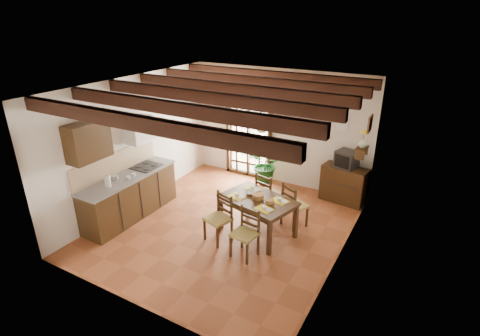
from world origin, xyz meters
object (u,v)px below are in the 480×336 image
Objects in this scene: chair_near_right at (245,242)px; kitchen_counter at (130,195)px; pendant_lamp at (262,129)px; chair_far_right at (294,213)px; crt_tv at (347,159)px; sideboard at (344,184)px; chair_near_left at (219,227)px; potted_plant at (266,167)px; chair_far_left at (268,201)px; dining_table at (258,203)px.

kitchen_counter is at bearing -173.72° from chair_near_right.
chair_far_right is at bearing 43.31° from pendant_lamp.
crt_tv is at bearing 37.35° from kitchen_counter.
kitchen_counter reaches higher than sideboard.
chair_near_left is 0.68m from chair_near_right.
kitchen_counter is 0.99× the size of potted_plant.
crt_tv is (1.23, 1.34, 0.72)m from chair_far_left.
kitchen_counter is at bearing -162.72° from pendant_lamp.
crt_tv is (0.95, 2.88, 0.74)m from chair_near_right.
pendant_lamp is (0.00, 0.10, 1.43)m from dining_table.
dining_table is 0.86m from chair_near_left.
chair_near_right is 3.04m from sideboard.
pendant_lamp reaches higher than dining_table.
chair_far_right reaches higher than sideboard.
dining_table is 1.84× the size of pendant_lamp.
chair_far_left is (2.46, 1.48, -0.17)m from kitchen_counter.
dining_table is (2.61, 0.71, 0.18)m from kitchen_counter.
chair_near_right is at bearing 115.29° from chair_far_left.
pendant_lamp is at bearing 69.55° from chair_far_right.
crt_tv is at bearing 79.22° from chair_near_right.
chair_near_right is (0.66, -0.18, -0.01)m from chair_near_left.
pendant_lamp is (-1.09, -2.01, 1.06)m from crt_tv.
potted_plant is (-1.22, 1.25, 0.28)m from chair_far_right.
pendant_lamp reaches higher than kitchen_counter.
pendant_lamp is at bearing -110.88° from sideboard.
dining_table is 2.40m from crt_tv.
chair_far_left is 1.82× the size of crt_tv.
sideboard is at bearing 61.60° from pendant_lamp.
potted_plant is 2.68× the size of pendant_lamp.
potted_plant is (-0.19, 2.42, 0.28)m from chair_near_left.
kitchen_counter is at bearing -149.29° from dining_table.
chair_near_right is at bearing -1.17° from kitchen_counter.
chair_far_right is at bearing -94.25° from crt_tv.
chair_near_right is 0.40× the size of potted_plant.
dining_table is 0.86m from chair_far_right.
sideboard is (0.95, 2.88, 0.13)m from chair_near_right.
potted_plant is at bearing -47.40° from chair_far_left.
crt_tv is (1.61, 2.69, 0.73)m from chair_near_left.
crt_tv reaches higher than chair_near_left.
kitchen_counter is 2.66× the size of pendant_lamp.
chair_near_right is at bearing -64.07° from dining_table.
crt_tv is 2.52m from pendant_lamp.
pendant_lamp is at bearing 116.92° from chair_far_left.
pendant_lamp is at bearing -67.79° from potted_plant.
chair_far_right is (1.03, 1.17, -0.00)m from chair_near_left.
chair_far_left is (-0.14, 0.77, -0.35)m from dining_table.
chair_near_left is 3.22m from crt_tv.
chair_far_left is 1.83m from sideboard.
kitchen_counter is 4.28× the size of crt_tv.
pendant_lamp reaches higher than crt_tv.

